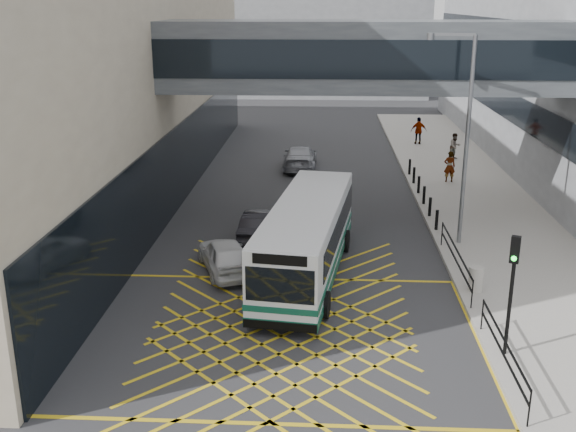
% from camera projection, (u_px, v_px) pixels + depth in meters
% --- Properties ---
extents(ground, '(120.00, 120.00, 0.00)m').
position_uv_depth(ground, '(281.00, 336.00, 20.63)').
color(ground, '#333335').
extents(building_far, '(28.00, 16.00, 18.00)m').
position_uv_depth(building_far, '(297.00, 9.00, 75.07)').
color(building_far, gray).
rests_on(building_far, ground).
extents(skybridge, '(20.00, 4.10, 3.00)m').
position_uv_depth(skybridge, '(366.00, 56.00, 29.61)').
color(skybridge, '#4A4F54').
rests_on(skybridge, ground).
extents(pavement, '(6.00, 54.00, 0.16)m').
position_uv_depth(pavement, '(475.00, 200.00, 34.42)').
color(pavement, '#A7A299').
rests_on(pavement, ground).
extents(box_junction, '(12.00, 9.00, 0.01)m').
position_uv_depth(box_junction, '(281.00, 336.00, 20.63)').
color(box_junction, gold).
rests_on(box_junction, ground).
extents(bus, '(3.66, 10.31, 2.83)m').
position_uv_depth(bus, '(307.00, 237.00, 24.77)').
color(bus, silver).
rests_on(bus, ground).
extents(car_white, '(3.08, 4.53, 1.34)m').
position_uv_depth(car_white, '(225.00, 255.00, 25.38)').
color(car_white, silver).
rests_on(car_white, ground).
extents(car_dark, '(2.04, 4.34, 1.31)m').
position_uv_depth(car_dark, '(262.00, 225.00, 28.85)').
color(car_dark, black).
rests_on(car_dark, ground).
extents(car_silver, '(2.10, 4.78, 1.48)m').
position_uv_depth(car_silver, '(300.00, 157.00, 41.17)').
color(car_silver, '#97989F').
rests_on(car_silver, ground).
extents(traffic_light, '(0.29, 0.43, 3.63)m').
position_uv_depth(traffic_light, '(512.00, 279.00, 18.52)').
color(traffic_light, black).
rests_on(traffic_light, pavement).
extents(street_lamp, '(1.92, 0.66, 8.47)m').
position_uv_depth(street_lamp, '(463.00, 128.00, 26.79)').
color(street_lamp, slate).
rests_on(street_lamp, pavement).
extents(litter_bin, '(0.51, 0.51, 0.88)m').
position_uv_depth(litter_bin, '(476.00, 279.00, 23.37)').
color(litter_bin, '#ADA89E').
rests_on(litter_bin, pavement).
extents(kerb_railings, '(0.05, 12.54, 1.00)m').
position_uv_depth(kerb_railings, '(474.00, 291.00, 21.75)').
color(kerb_railings, black).
rests_on(kerb_railings, pavement).
extents(bollards, '(0.14, 10.14, 0.90)m').
position_uv_depth(bollards, '(421.00, 190.00, 34.40)').
color(bollards, black).
rests_on(bollards, pavement).
extents(pedestrian_a, '(0.71, 0.52, 1.73)m').
position_uv_depth(pedestrian_a, '(450.00, 167.00, 37.42)').
color(pedestrian_a, gray).
rests_on(pedestrian_a, pavement).
extents(pedestrian_b, '(0.93, 0.78, 1.64)m').
position_uv_depth(pedestrian_b, '(455.00, 146.00, 42.90)').
color(pedestrian_b, gray).
rests_on(pedestrian_b, pavement).
extents(pedestrian_c, '(1.14, 0.60, 1.88)m').
position_uv_depth(pedestrian_c, '(419.00, 131.00, 47.36)').
color(pedestrian_c, gray).
rests_on(pedestrian_c, pavement).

